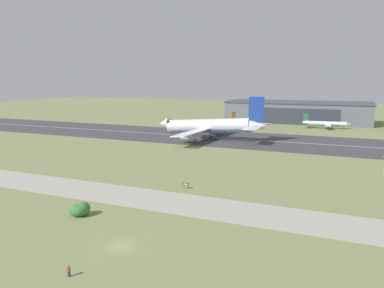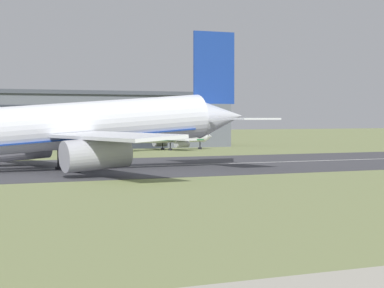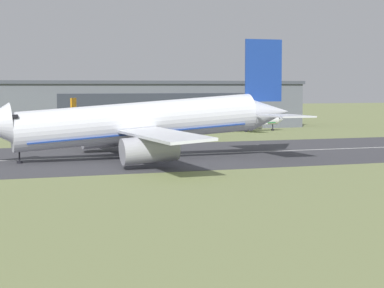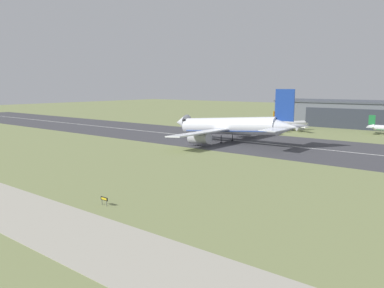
% 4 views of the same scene
% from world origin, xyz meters
% --- Properties ---
extents(runway_strip, '(515.04, 48.49, 0.06)m').
position_xyz_m(runway_strip, '(0.00, 116.77, 0.03)').
color(runway_strip, '#3D3D42').
rests_on(runway_strip, ground_plane).
extents(runway_centreline, '(463.54, 0.70, 0.01)m').
position_xyz_m(runway_centreline, '(0.00, 116.77, 0.07)').
color(runway_centreline, silver).
rests_on(runway_centreline, runway_strip).
extents(hangar_building, '(89.66, 31.61, 13.33)m').
position_xyz_m(hangar_building, '(0.59, 199.87, 6.68)').
color(hangar_building, slate).
rests_on(hangar_building, ground_plane).
extents(airplane_landing, '(53.42, 59.75, 19.89)m').
position_xyz_m(airplane_landing, '(-26.83, 111.07, 5.95)').
color(airplane_landing, silver).
rests_on(airplane_landing, ground_plane).
extents(airplane_parked_west, '(26.00, 17.15, 8.29)m').
position_xyz_m(airplane_parked_west, '(20.12, 172.24, 2.81)').
color(airplane_parked_west, silver).
rests_on(airplane_parked_west, ground_plane).
extents(airplane_parked_east, '(21.32, 20.94, 9.37)m').
position_xyz_m(airplane_parked_east, '(-24.05, 161.09, 2.97)').
color(airplane_parked_east, white).
rests_on(airplane_parked_east, ground_plane).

